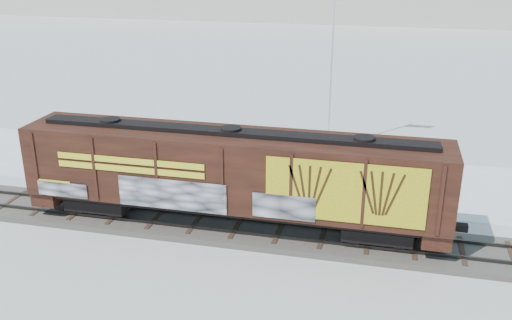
% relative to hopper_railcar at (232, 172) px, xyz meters
% --- Properties ---
extents(ground, '(500.00, 500.00, 0.00)m').
position_rel_hopper_railcar_xyz_m(ground, '(-1.78, 0.01, -2.96)').
color(ground, white).
rests_on(ground, ground).
extents(rail_track, '(50.00, 3.40, 0.43)m').
position_rel_hopper_railcar_xyz_m(rail_track, '(-1.78, 0.01, -2.81)').
color(rail_track, '#59544C').
rests_on(rail_track, ground).
extents(parking_strip, '(40.00, 8.00, 0.03)m').
position_rel_hopper_railcar_xyz_m(parking_strip, '(-1.78, 7.51, -2.95)').
color(parking_strip, white).
rests_on(parking_strip, ground).
extents(hopper_railcar, '(19.22, 3.06, 4.53)m').
position_rel_hopper_railcar_xyz_m(hopper_railcar, '(0.00, 0.00, 0.00)').
color(hopper_railcar, black).
rests_on(hopper_railcar, rail_track).
extents(flagpole, '(2.30, 0.90, 11.47)m').
position_rel_hopper_railcar_xyz_m(flagpole, '(3.10, 12.48, 1.28)').
color(flagpole, silver).
rests_on(flagpole, ground).
extents(car_silver, '(5.11, 2.30, 1.70)m').
position_rel_hopper_railcar_xyz_m(car_silver, '(-8.89, 6.23, -2.08)').
color(car_silver, '#A3A5AA').
rests_on(car_silver, parking_strip).
extents(car_white, '(5.02, 2.87, 1.56)m').
position_rel_hopper_railcar_xyz_m(car_white, '(2.88, 6.18, -2.15)').
color(car_white, white).
rests_on(car_white, parking_strip).
extents(car_dark, '(4.44, 2.27, 1.23)m').
position_rel_hopper_railcar_xyz_m(car_dark, '(2.92, 7.65, -2.31)').
color(car_dark, black).
rests_on(car_dark, parking_strip).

